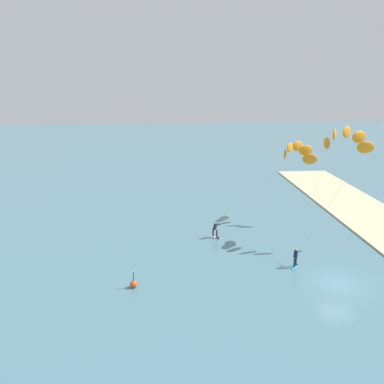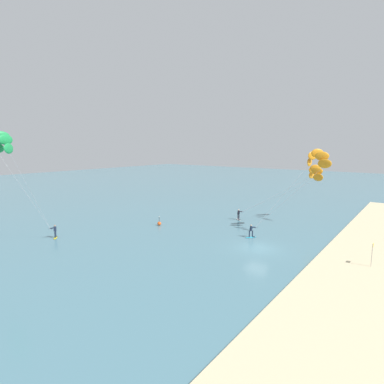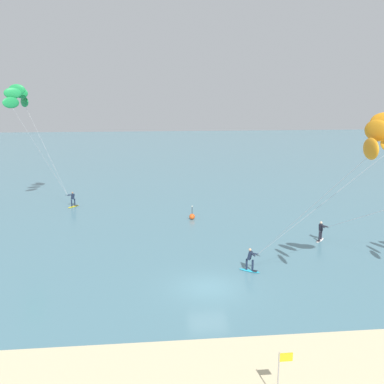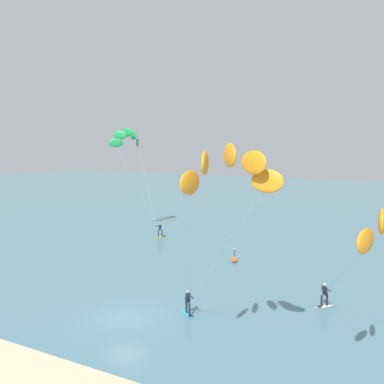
{
  "view_description": "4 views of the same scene",
  "coord_description": "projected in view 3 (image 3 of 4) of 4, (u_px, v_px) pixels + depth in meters",
  "views": [
    {
      "loc": [
        -30.12,
        13.76,
        15.59
      ],
      "look_at": [
        2.7,
        11.12,
        6.86
      ],
      "focal_mm": 41.22,
      "sensor_mm": 36.0,
      "label": 1
    },
    {
      "loc": [
        -30.94,
        -14.2,
        11.41
      ],
      "look_at": [
        -0.86,
        8.63,
        5.75
      ],
      "focal_mm": 28.52,
      "sensor_mm": 36.0,
      "label": 2
    },
    {
      "loc": [
        -3.7,
        -25.95,
        12.11
      ],
      "look_at": [
        -0.18,
        8.33,
        4.41
      ],
      "focal_mm": 41.47,
      "sensor_mm": 36.0,
      "label": 3
    },
    {
      "loc": [
        17.28,
        -22.04,
        11.12
      ],
      "look_at": [
        -1.66,
        11.63,
        6.93
      ],
      "focal_mm": 42.02,
      "sensor_mm": 36.0,
      "label": 4
    }
  ],
  "objects": [
    {
      "name": "ground_plane",
      "position": [
        208.0,
        288.0,
        28.2
      ],
      "size": [
        240.0,
        240.0,
        0.0
      ],
      "primitive_type": "plane",
      "color": "slate"
    },
    {
      "name": "beach_flag",
      "position": [
        282.0,
        367.0,
        17.2
      ],
      "size": [
        0.56,
        0.05,
        2.2
      ],
      "color": "gray",
      "rests_on": "sand_strip"
    },
    {
      "name": "kitesurfer_nearshore",
      "position": [
        376.0,
        142.0,
        23.77
      ],
      "size": [
        8.47,
        8.59,
        11.13
      ],
      "color": "#23ADD1",
      "rests_on": "ground"
    },
    {
      "name": "marker_buoy",
      "position": [
        192.0,
        216.0,
        43.47
      ],
      "size": [
        0.56,
        0.56,
        1.38
      ],
      "color": "#EA5119",
      "rests_on": "ground"
    },
    {
      "name": "kitesurfer_mid_water",
      "position": [
        20.0,
        101.0,
        45.72
      ],
      "size": [
        6.61,
        5.33,
        13.02
      ],
      "color": "yellow",
      "rests_on": "ground"
    }
  ]
}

